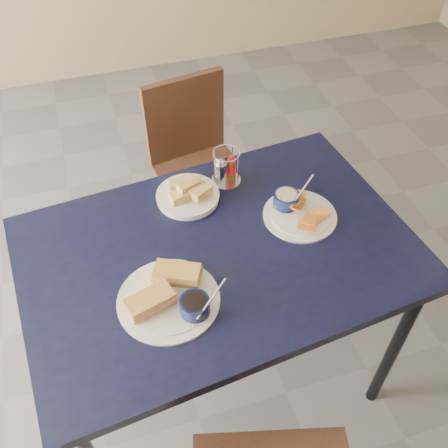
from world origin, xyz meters
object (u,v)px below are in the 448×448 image
object	(u,v)px
sandwich_plate	(171,295)
bread_basket	(188,193)
plantain_plate	(295,209)
condiment_caddy	(225,169)
dining_table	(219,261)
chair_far	(197,153)

from	to	relation	value
sandwich_plate	bread_basket	xyz separation A→B (m)	(0.16, 0.41, 0.00)
plantain_plate	condiment_caddy	world-z (taller)	condiment_caddy
dining_table	condiment_caddy	xyz separation A→B (m)	(0.12, 0.32, 0.12)
dining_table	plantain_plate	bearing A→B (deg)	15.19
dining_table	sandwich_plate	bearing A→B (deg)	-142.31
dining_table	chair_far	bearing A→B (deg)	80.35
plantain_plate	chair_far	bearing A→B (deg)	101.94
bread_basket	chair_far	bearing A→B (deg)	72.78
chair_far	plantain_plate	bearing A→B (deg)	-78.06
dining_table	condiment_caddy	size ratio (longest dim) A/B	9.96
condiment_caddy	plantain_plate	bearing A→B (deg)	-51.87
sandwich_plate	condiment_caddy	world-z (taller)	condiment_caddy
dining_table	chair_far	xyz separation A→B (m)	(0.14, 0.84, -0.21)
dining_table	bread_basket	distance (m)	0.28
dining_table	chair_far	distance (m)	0.87
plantain_plate	bread_basket	size ratio (longest dim) A/B	1.15
chair_far	bread_basket	distance (m)	0.67
chair_far	sandwich_plate	distance (m)	1.08
plantain_plate	bread_basket	xyz separation A→B (m)	(-0.34, 0.18, 0.01)
plantain_plate	condiment_caddy	distance (m)	0.30
chair_far	sandwich_plate	bearing A→B (deg)	-108.79
dining_table	condiment_caddy	distance (m)	0.36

